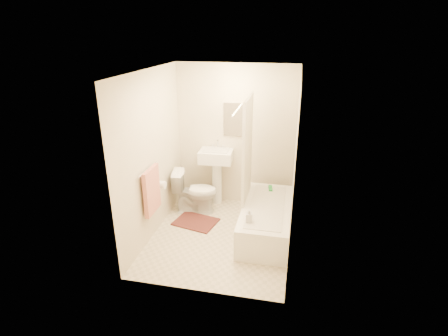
% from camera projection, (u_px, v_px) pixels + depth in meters
% --- Properties ---
extents(floor, '(2.40, 2.40, 0.00)m').
position_uv_depth(floor, '(221.00, 236.00, 5.22)').
color(floor, beige).
rests_on(floor, ground).
extents(ceiling, '(2.40, 2.40, 0.00)m').
position_uv_depth(ceiling, '(220.00, 71.00, 4.34)').
color(ceiling, white).
rests_on(ceiling, ground).
extents(wall_back, '(2.00, 0.02, 2.40)m').
position_uv_depth(wall_back, '(236.00, 137.00, 5.87)').
color(wall_back, beige).
rests_on(wall_back, ground).
extents(wall_left, '(0.02, 2.40, 2.40)m').
position_uv_depth(wall_left, '(152.00, 156.00, 4.97)').
color(wall_left, beige).
rests_on(wall_left, ground).
extents(wall_right, '(0.02, 2.40, 2.40)m').
position_uv_depth(wall_right, '(294.00, 167.00, 4.59)').
color(wall_right, beige).
rests_on(wall_right, ground).
extents(mirror, '(0.40, 0.03, 0.55)m').
position_uv_depth(mirror, '(236.00, 119.00, 5.74)').
color(mirror, white).
rests_on(mirror, wall_back).
extents(curtain_rod, '(0.03, 1.70, 0.03)m').
position_uv_depth(curtain_rod, '(244.00, 102.00, 4.52)').
color(curtain_rod, silver).
rests_on(curtain_rod, wall_back).
extents(shower_curtain, '(0.04, 0.80, 1.55)m').
position_uv_depth(shower_curtain, '(247.00, 150.00, 5.17)').
color(shower_curtain, silver).
rests_on(shower_curtain, curtain_rod).
extents(towel_bar, '(0.02, 0.60, 0.02)m').
position_uv_depth(towel_bar, '(148.00, 169.00, 4.77)').
color(towel_bar, silver).
rests_on(towel_bar, wall_left).
extents(towel, '(0.06, 0.45, 0.66)m').
position_uv_depth(towel, '(152.00, 190.00, 4.89)').
color(towel, '#CC7266').
rests_on(towel, towel_bar).
extents(toilet_paper, '(0.11, 0.12, 0.12)m').
position_uv_depth(toilet_paper, '(162.00, 185.00, 5.25)').
color(toilet_paper, white).
rests_on(toilet_paper, wall_left).
extents(toilet, '(0.79, 0.52, 0.72)m').
position_uv_depth(toilet, '(195.00, 192.00, 5.82)').
color(toilet, white).
rests_on(toilet, floor).
extents(sink, '(0.57, 0.46, 1.08)m').
position_uv_depth(sink, '(217.00, 174.00, 6.05)').
color(sink, white).
rests_on(sink, floor).
extents(bathtub, '(0.70, 1.60, 0.45)m').
position_uv_depth(bathtub, '(266.00, 219.00, 5.24)').
color(bathtub, white).
rests_on(bathtub, floor).
extents(bath_mat, '(0.74, 0.62, 0.02)m').
position_uv_depth(bath_mat, '(196.00, 222.00, 5.59)').
color(bath_mat, '#562A25').
rests_on(bath_mat, floor).
extents(soap_bottle, '(0.10, 0.10, 0.20)m').
position_uv_depth(soap_bottle, '(249.00, 216.00, 4.69)').
color(soap_bottle, white).
rests_on(soap_bottle, bathtub).
extents(scrub_brush, '(0.08, 0.20, 0.04)m').
position_uv_depth(scrub_brush, '(270.00, 188.00, 5.68)').
color(scrub_brush, green).
rests_on(scrub_brush, bathtub).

